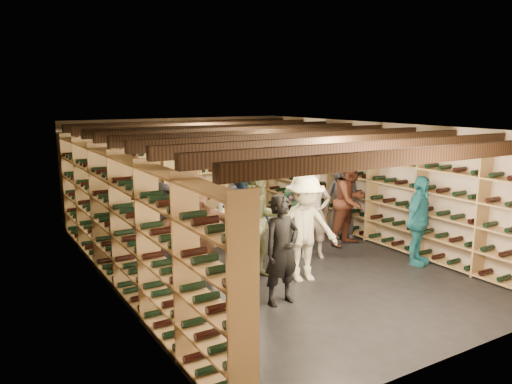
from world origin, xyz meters
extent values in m
plane|color=black|center=(0.00, 0.00, 0.00)|extent=(8.00, 8.00, 0.00)
cube|color=#C3AF97|center=(0.00, 4.00, 1.20)|extent=(5.50, 0.02, 2.40)
cube|color=#C3AF97|center=(0.00, -4.00, 1.20)|extent=(5.50, 0.02, 2.40)
cube|color=#C3AF97|center=(-2.75, 0.00, 1.20)|extent=(0.02, 8.00, 2.40)
cube|color=#C3AF97|center=(2.75, 0.00, 1.20)|extent=(0.02, 8.00, 2.40)
cube|color=beige|center=(0.00, 0.00, 2.40)|extent=(5.50, 8.00, 0.01)
cube|color=black|center=(0.00, -3.50, 2.26)|extent=(5.40, 0.12, 0.18)
cube|color=black|center=(0.00, -2.62, 2.26)|extent=(5.40, 0.12, 0.18)
cube|color=black|center=(0.00, -1.75, 2.26)|extent=(5.40, 0.12, 0.18)
cube|color=black|center=(0.00, -0.88, 2.26)|extent=(5.40, 0.12, 0.18)
cube|color=black|center=(0.00, 0.00, 2.26)|extent=(5.40, 0.12, 0.18)
cube|color=black|center=(0.00, 0.88, 2.26)|extent=(5.40, 0.12, 0.18)
cube|color=black|center=(0.00, 1.75, 2.26)|extent=(5.40, 0.12, 0.18)
cube|color=black|center=(0.00, 2.62, 2.26)|extent=(5.40, 0.12, 0.18)
cube|color=black|center=(0.00, 3.50, 2.26)|extent=(5.40, 0.12, 0.18)
cube|color=#A07C4D|center=(-2.57, 0.00, 1.07)|extent=(0.32, 7.50, 2.15)
cube|color=#A07C4D|center=(2.57, 0.00, 1.07)|extent=(0.32, 7.50, 2.15)
cube|color=#A07C4D|center=(0.00, 3.83, 1.07)|extent=(4.70, 0.30, 2.15)
cube|color=tan|center=(-0.24, 1.30, 0.09)|extent=(0.53, 0.38, 0.17)
cube|color=tan|center=(-0.24, 1.30, 0.26)|extent=(0.53, 0.38, 0.17)
cube|color=tan|center=(-0.24, 1.30, 0.43)|extent=(0.53, 0.38, 0.17)
cube|color=tan|center=(-0.24, 1.30, 0.59)|extent=(0.53, 0.38, 0.17)
cube|color=tan|center=(0.38, 2.62, 0.09)|extent=(0.50, 0.33, 0.17)
cube|color=tan|center=(0.38, 2.62, 0.26)|extent=(0.50, 0.33, 0.17)
cube|color=tan|center=(1.42, 1.92, 0.09)|extent=(0.57, 0.46, 0.17)
imported|color=black|center=(-1.95, 0.04, 0.80)|extent=(0.81, 0.56, 1.60)
imported|color=black|center=(-0.81, -1.75, 0.79)|extent=(0.60, 0.41, 1.58)
imported|color=#535A37|center=(-0.58, -0.74, 0.96)|extent=(1.03, 0.86, 1.91)
imported|color=beige|center=(0.00, -1.19, 0.86)|extent=(1.23, 0.88, 1.72)
imported|color=teal|center=(2.18, -1.57, 0.79)|extent=(1.00, 0.69, 1.58)
imported|color=brown|center=(-1.48, -0.40, 0.87)|extent=(1.69, 0.92, 1.74)
imported|color=#1E314E|center=(-0.30, 0.13, 0.93)|extent=(0.91, 0.59, 1.86)
imported|color=gray|center=(0.85, -0.33, 0.83)|extent=(0.72, 0.60, 1.67)
imported|color=#472217|center=(1.95, -0.06, 0.89)|extent=(1.00, 0.86, 1.77)
imported|color=#B1A9A3|center=(-0.03, 1.05, 0.84)|extent=(1.23, 0.98, 1.67)
imported|color=#254939|center=(1.03, 0.32, 0.84)|extent=(1.00, 0.44, 1.69)
imported|color=#845788|center=(1.88, 1.30, 0.75)|extent=(1.45, 0.78, 1.49)
imported|color=#313035|center=(2.18, 0.44, 0.82)|extent=(0.92, 0.74, 1.63)
camera|label=1|loc=(-4.59, -7.32, 2.92)|focal=35.00mm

